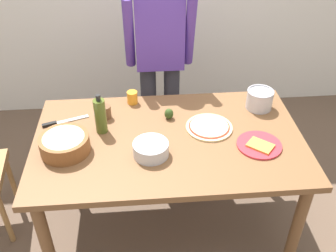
{
  "coord_description": "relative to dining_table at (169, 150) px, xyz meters",
  "views": [
    {
      "loc": [
        -0.16,
        -1.81,
        2.18
      ],
      "look_at": [
        0.0,
        0.05,
        0.81
      ],
      "focal_mm": 41.48,
      "sensor_mm": 36.0,
      "label": 1
    }
  ],
  "objects": [
    {
      "name": "person_cook",
      "position": [
        -0.0,
        0.76,
        0.27
      ],
      "size": [
        0.49,
        0.25,
        1.62
      ],
      "color": "#2D2D38",
      "rests_on": "ground"
    },
    {
      "name": "olive_oil_bottle",
      "position": [
        -0.4,
        0.1,
        0.2
      ],
      "size": [
        0.07,
        0.07,
        0.26
      ],
      "color": "#47561E",
      "rests_on": "dining_table"
    },
    {
      "name": "popcorn_bowl",
      "position": [
        -0.59,
        -0.07,
        0.15
      ],
      "size": [
        0.28,
        0.28,
        0.11
      ],
      "color": "brown",
      "rests_on": "dining_table"
    },
    {
      "name": "mixing_bowl_steel",
      "position": [
        -0.11,
        -0.14,
        0.13
      ],
      "size": [
        0.2,
        0.2,
        0.08
      ],
      "color": "#B7B7BC",
      "rests_on": "dining_table"
    },
    {
      "name": "plate_with_slice",
      "position": [
        0.51,
        -0.12,
        0.1
      ],
      "size": [
        0.26,
        0.26,
        0.02
      ],
      "color": "red",
      "rests_on": "dining_table"
    },
    {
      "name": "dining_table",
      "position": [
        0.0,
        0.0,
        0.0
      ],
      "size": [
        1.6,
        0.96,
        0.76
      ],
      "color": "brown",
      "rests_on": "ground"
    },
    {
      "name": "avocado",
      "position": [
        0.02,
        0.2,
        0.13
      ],
      "size": [
        0.06,
        0.06,
        0.07
      ],
      "primitive_type": "ellipsoid",
      "color": "#2D4219",
      "rests_on": "dining_table"
    },
    {
      "name": "ground",
      "position": [
        0.0,
        0.0,
        -0.67
      ],
      "size": [
        8.0,
        8.0,
        0.0
      ],
      "primitive_type": "plane",
      "color": "brown"
    },
    {
      "name": "chef_knife",
      "position": [
        -0.67,
        0.21,
        0.1
      ],
      "size": [
        0.28,
        0.12,
        0.02
      ],
      "color": "silver",
      "rests_on": "dining_table"
    },
    {
      "name": "cup_orange",
      "position": [
        -0.21,
        0.4,
        0.13
      ],
      "size": [
        0.07,
        0.07,
        0.08
      ],
      "primitive_type": "cylinder",
      "color": "orange",
      "rests_on": "dining_table"
    },
    {
      "name": "pizza_raw_on_board",
      "position": [
        0.26,
        0.07,
        0.1
      ],
      "size": [
        0.29,
        0.29,
        0.02
      ],
      "color": "beige",
      "rests_on": "dining_table"
    },
    {
      "name": "steel_pot",
      "position": [
        0.62,
        0.27,
        0.16
      ],
      "size": [
        0.17,
        0.17,
        0.13
      ],
      "color": "#B7B7BC",
      "rests_on": "dining_table"
    },
    {
      "name": "cup_small_brown",
      "position": [
        -0.38,
        0.24,
        0.13
      ],
      "size": [
        0.07,
        0.07,
        0.08
      ],
      "primitive_type": "cylinder",
      "color": "brown",
      "rests_on": "dining_table"
    }
  ]
}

